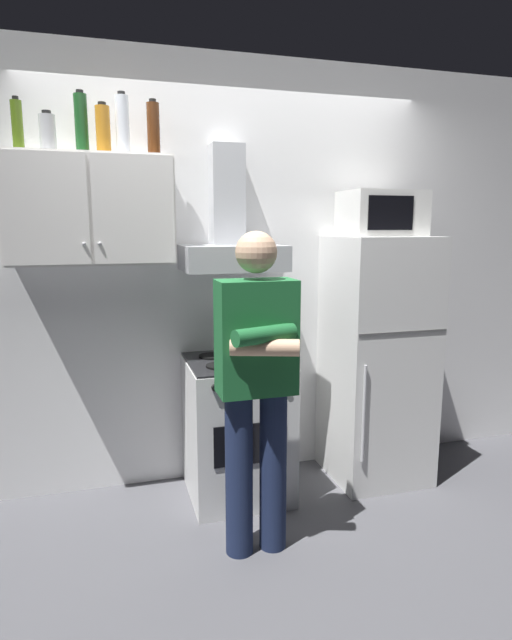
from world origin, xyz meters
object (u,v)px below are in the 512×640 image
bottle_vodka_clear (123,125)px  refrigerator (377,359)px  microwave (381,214)px  bottle_wine_green (81,124)px  upper_cabinet (91,210)px  bottle_canister_steel (48,133)px  bottle_liquor_amber (103,130)px  bottle_rum_dark (153,130)px  person_standing (257,383)px  cooking_pot (263,352)px  range_hood (231,237)px  bottle_olive_oil (17,125)px  stove_oven (237,427)px

bottle_vodka_clear → refrigerator: bearing=-4.2°
microwave → bottle_wine_green: bottle_wine_green is taller
upper_cabinet → bottle_wine_green: size_ratio=2.72×
upper_cabinet → bottle_vodka_clear: bottle_vodka_clear is taller
microwave → bottle_canister_steel: bearing=177.2°
bottle_liquor_amber → microwave: bearing=-3.1°
microwave → bottle_vodka_clear: size_ratio=1.44×
bottle_rum_dark → bottle_liquor_amber: bottle_rum_dark is taller
person_standing → cooking_pot: bearing=69.7°
person_standing → bottle_vodka_clear: (-0.56, 0.72, 1.31)m
range_hood → bottle_liquor_amber: size_ratio=2.77×
cooking_pot → bottle_rum_dark: size_ratio=0.98×
microwave → bottle_olive_oil: bearing=177.7°
bottle_vodka_clear → bottle_liquor_amber: bearing=-176.1°
stove_oven → cooking_pot: 0.53m
upper_cabinet → bottle_liquor_amber: bearing=-11.4°
microwave → person_standing: microwave is taller
upper_cabinet → person_standing: upper_cabinet is taller
cooking_pot → bottle_olive_oil: (-1.27, 0.22, 1.25)m
upper_cabinet → microwave: 1.75m
range_hood → microwave: size_ratio=1.56×
cooking_pot → stove_oven: bearing=137.5°
stove_oven → bottle_liquor_amber: bearing=171.4°
stove_oven → upper_cabinet: bearing=171.1°
person_standing → bottle_vodka_clear: 1.59m
upper_cabinet → person_standing: bearing=-44.3°
range_hood → refrigerator: size_ratio=0.47×
bottle_liquor_amber → cooking_pot: bearing=-15.1°
upper_cabinet → bottle_olive_oil: size_ratio=3.31×
bottle_rum_dark → bottle_olive_oil: bearing=-175.7°
person_standing → bottle_canister_steel: bearing=142.8°
person_standing → bottle_rum_dark: 1.55m
range_hood → bottle_vodka_clear: size_ratio=2.26×
bottle_rum_dark → person_standing: bearing=-63.0°
person_standing → bottle_canister_steel: 1.72m
refrigerator → bottle_wine_green: bottle_wine_green is taller
bottle_vodka_clear → cooking_pot: bearing=-17.6°
range_hood → bottle_olive_oil: (-1.14, -0.03, 0.58)m
bottle_wine_green → bottle_liquor_amber: bottle_wine_green is taller
person_standing → bottle_wine_green: (-0.77, 0.74, 1.31)m
range_hood → bottle_wine_green: size_ratio=2.27×
microwave → bottle_vodka_clear: 1.63m
bottle_liquor_amber → stove_oven: bearing=-8.6°
refrigerator → bottle_rum_dark: bearing=173.7°
bottle_canister_steel → bottle_vodka_clear: 0.39m
microwave → cooking_pot: microwave is taller
bottle_rum_dark → bottle_liquor_amber: size_ratio=1.16×
bottle_rum_dark → cooking_pot: bearing=-25.7°
upper_cabinet → bottle_rum_dark: size_ratio=2.87×
microwave → bottle_wine_green: (-1.77, 0.12, 0.47)m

